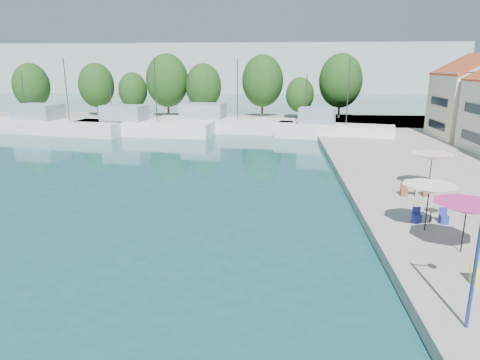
# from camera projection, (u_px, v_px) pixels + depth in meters

# --- Properties ---
(quay_far) EXTENTS (90.00, 16.00, 0.60)m
(quay_far) POSITION_uv_depth(u_px,v_px,m) (221.00, 121.00, 68.33)
(quay_far) COLOR gray
(quay_far) RESTS_ON ground
(hill_west) EXTENTS (180.00, 40.00, 16.00)m
(hill_west) POSITION_uv_depth(u_px,v_px,m) (194.00, 68.00, 157.70)
(hill_west) COLOR #9CABA0
(hill_west) RESTS_ON ground
(hill_east) EXTENTS (140.00, 40.00, 12.00)m
(hill_east) POSITION_uv_depth(u_px,v_px,m) (376.00, 73.00, 171.57)
(hill_east) COLOR #9CABA0
(hill_east) RESTS_ON ground
(building_06) EXTENTS (9.00, 8.80, 10.20)m
(building_06) POSITION_uv_depth(u_px,v_px,m) (479.00, 96.00, 48.89)
(building_06) COLOR beige
(building_06) RESTS_ON quay_right
(trawler_01) EXTENTS (20.56, 9.21, 10.20)m
(trawler_01) POSITION_uv_depth(u_px,v_px,m) (54.00, 125.00, 57.73)
(trawler_01) COLOR silver
(trawler_01) RESTS_ON ground
(trawler_02) EXTENTS (18.64, 6.88, 10.20)m
(trawler_02) POSITION_uv_depth(u_px,v_px,m) (141.00, 126.00, 56.41)
(trawler_02) COLOR white
(trawler_02) RESTS_ON ground
(trawler_03) EXTENTS (19.74, 7.14, 10.20)m
(trawler_03) POSITION_uv_depth(u_px,v_px,m) (220.00, 124.00, 59.02)
(trawler_03) COLOR silver
(trawler_03) RESTS_ON ground
(trawler_04) EXTENTS (14.79, 6.83, 10.20)m
(trawler_04) POSITION_uv_depth(u_px,v_px,m) (331.00, 130.00, 53.23)
(trawler_04) COLOR white
(trawler_04) RESTS_ON ground
(tree_01) EXTENTS (5.88, 5.88, 8.71)m
(tree_01) POSITION_uv_depth(u_px,v_px,m) (31.00, 86.00, 70.82)
(tree_01) COLOR #3F2B19
(tree_01) RESTS_ON quay_far
(tree_02) EXTENTS (5.90, 5.90, 8.74)m
(tree_02) POSITION_uv_depth(u_px,v_px,m) (96.00, 85.00, 72.14)
(tree_02) COLOR #3F2B19
(tree_02) RESTS_ON quay_far
(tree_03) EXTENTS (4.85, 4.85, 7.18)m
(tree_03) POSITION_uv_depth(u_px,v_px,m) (133.00, 90.00, 73.12)
(tree_03) COLOR #3F2B19
(tree_03) RESTS_ON quay_far
(tree_04) EXTENTS (6.89, 6.89, 10.19)m
(tree_04) POSITION_uv_depth(u_px,v_px,m) (167.00, 81.00, 69.94)
(tree_04) COLOR #3F2B19
(tree_04) RESTS_ON quay_far
(tree_05) EXTENTS (5.85, 5.85, 8.66)m
(tree_05) POSITION_uv_depth(u_px,v_px,m) (204.00, 86.00, 69.80)
(tree_05) COLOR #3F2B19
(tree_05) RESTS_ON quay_far
(tree_06) EXTENTS (6.79, 6.79, 10.06)m
(tree_06) POSITION_uv_depth(u_px,v_px,m) (263.00, 81.00, 70.59)
(tree_06) COLOR #3F2B19
(tree_06) RESTS_ON quay_far
(tree_07) EXTENTS (4.41, 4.41, 6.53)m
(tree_07) POSITION_uv_depth(u_px,v_px,m) (300.00, 95.00, 67.63)
(tree_07) COLOR #3F2B19
(tree_07) RESTS_ON quay_far
(tree_08) EXTENTS (6.90, 6.90, 10.22)m
(tree_08) POSITION_uv_depth(u_px,v_px,m) (341.00, 81.00, 68.61)
(tree_08) COLOR #3F2B19
(tree_08) RESTS_ON quay_far
(umbrella_pink) EXTENTS (3.02, 3.02, 2.33)m
(umbrella_pink) POSITION_uv_depth(u_px,v_px,m) (467.00, 209.00, 18.92)
(umbrella_pink) COLOR black
(umbrella_pink) RESTS_ON quay_right
(umbrella_white) EXTENTS (2.72, 2.72, 2.44)m
(umbrella_white) POSITION_uv_depth(u_px,v_px,m) (429.00, 190.00, 21.42)
(umbrella_white) COLOR black
(umbrella_white) RESTS_ON quay_right
(umbrella_cream) EXTENTS (2.82, 2.82, 2.45)m
(umbrella_cream) POSITION_uv_depth(u_px,v_px,m) (432.00, 157.00, 29.08)
(umbrella_cream) COLOR black
(umbrella_cream) RESTS_ON quay_right
(cafe_table_02) EXTENTS (1.82, 0.70, 0.76)m
(cafe_table_02) POSITION_uv_depth(u_px,v_px,m) (430.00, 218.00, 22.94)
(cafe_table_02) COLOR black
(cafe_table_02) RESTS_ON quay_right
(cafe_table_03) EXTENTS (1.82, 0.70, 0.76)m
(cafe_table_03) POSITION_uv_depth(u_px,v_px,m) (415.00, 192.00, 27.74)
(cafe_table_03) COLOR black
(cafe_table_03) RESTS_ON quay_right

